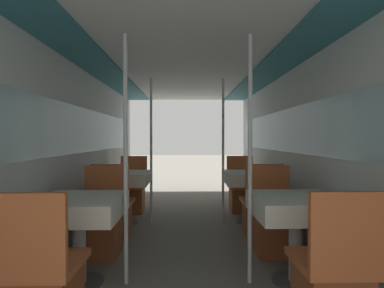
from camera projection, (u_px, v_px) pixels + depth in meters
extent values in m
cube|color=silver|center=(73.00, 153.00, 3.50)|extent=(0.05, 6.84, 2.08)
cube|color=#9EC6D1|center=(74.00, 130.00, 3.49)|extent=(0.03, 6.29, 0.56)
cube|color=silver|center=(300.00, 153.00, 3.55)|extent=(0.05, 6.84, 2.08)
cube|color=#9EC6D1|center=(299.00, 130.00, 3.54)|extent=(0.03, 6.29, 0.56)
cube|color=silver|center=(187.00, 60.00, 3.50)|extent=(2.67, 6.84, 0.04)
cube|color=#2D707F|center=(93.00, 63.00, 3.48)|extent=(0.48, 6.56, 0.03)
cube|color=#2D707F|center=(280.00, 64.00, 3.52)|extent=(0.48, 6.56, 0.03)
cylinder|color=#4C4C51|center=(79.00, 283.00, 2.49)|extent=(0.39, 0.39, 0.01)
cylinder|color=#B7B7BC|center=(79.00, 241.00, 2.49)|extent=(0.11, 0.11, 0.69)
cube|color=#B2B2B7|center=(79.00, 199.00, 2.48)|extent=(0.66, 0.66, 0.02)
cube|color=white|center=(79.00, 207.00, 2.48)|extent=(0.70, 0.70, 0.17)
cube|color=#C66033|center=(44.00, 265.00, 1.88)|extent=(0.45, 0.45, 0.05)
cube|color=#C66033|center=(27.00, 234.00, 1.67)|extent=(0.45, 0.04, 0.46)
cube|color=brown|center=(100.00, 236.00, 3.10)|extent=(0.38, 0.38, 0.40)
cube|color=#C66033|center=(100.00, 215.00, 3.10)|extent=(0.45, 0.45, 0.05)
cube|color=#C66033|center=(105.00, 187.00, 3.29)|extent=(0.45, 0.04, 0.46)
cylinder|color=silver|center=(126.00, 160.00, 2.48)|extent=(0.04, 0.04, 2.08)
cylinder|color=#4C4C51|center=(124.00, 222.00, 4.31)|extent=(0.39, 0.39, 0.01)
cylinder|color=#B7B7BC|center=(124.00, 198.00, 4.30)|extent=(0.11, 0.11, 0.69)
cube|color=#B2B2B7|center=(124.00, 173.00, 4.30)|extent=(0.66, 0.66, 0.02)
cube|color=white|center=(124.00, 178.00, 4.30)|extent=(0.70, 0.70, 0.17)
cube|color=brown|center=(114.00, 220.00, 3.70)|extent=(0.38, 0.38, 0.40)
cube|color=#C66033|center=(114.00, 202.00, 3.69)|extent=(0.45, 0.45, 0.05)
cube|color=#C66033|center=(110.00, 184.00, 3.48)|extent=(0.45, 0.04, 0.46)
cube|color=brown|center=(132.00, 200.00, 4.92)|extent=(0.38, 0.38, 0.40)
cube|color=#C66033|center=(132.00, 186.00, 4.91)|extent=(0.45, 0.45, 0.05)
cube|color=#C66033|center=(134.00, 170.00, 5.11)|extent=(0.45, 0.04, 0.46)
cylinder|color=silver|center=(151.00, 151.00, 4.30)|extent=(0.04, 0.04, 2.08)
cylinder|color=#4C4C51|center=(295.00, 281.00, 2.53)|extent=(0.39, 0.39, 0.01)
cylinder|color=#B7B7BC|center=(295.00, 240.00, 2.52)|extent=(0.11, 0.11, 0.69)
cube|color=#B2B2B7|center=(296.00, 198.00, 2.52)|extent=(0.66, 0.66, 0.02)
cube|color=white|center=(296.00, 206.00, 2.52)|extent=(0.70, 0.70, 0.17)
cube|color=#C66033|center=(330.00, 262.00, 1.91)|extent=(0.45, 0.45, 0.05)
cube|color=#C66033|center=(348.00, 232.00, 1.70)|extent=(0.45, 0.04, 0.46)
cube|color=brown|center=(274.00, 235.00, 3.14)|extent=(0.38, 0.38, 0.40)
cube|color=#C66033|center=(274.00, 214.00, 3.13)|extent=(0.45, 0.45, 0.05)
cube|color=#C66033|center=(269.00, 186.00, 3.33)|extent=(0.45, 0.04, 0.46)
cylinder|color=silver|center=(250.00, 159.00, 2.50)|extent=(0.04, 0.04, 2.08)
cylinder|color=#4C4C51|center=(250.00, 221.00, 4.35)|extent=(0.39, 0.39, 0.01)
cylinder|color=#B7B7BC|center=(250.00, 197.00, 4.34)|extent=(0.11, 0.11, 0.69)
cube|color=#B2B2B7|center=(250.00, 173.00, 4.33)|extent=(0.66, 0.66, 0.02)
cube|color=white|center=(250.00, 178.00, 4.33)|extent=(0.70, 0.70, 0.17)
cube|color=brown|center=(260.00, 220.00, 3.73)|extent=(0.38, 0.38, 0.40)
cube|color=#C66033|center=(260.00, 202.00, 3.73)|extent=(0.45, 0.45, 0.05)
cube|color=#C66033|center=(264.00, 184.00, 3.52)|extent=(0.45, 0.04, 0.46)
cube|color=brown|center=(242.00, 200.00, 4.95)|extent=(0.38, 0.38, 0.40)
cube|color=#C66033|center=(242.00, 186.00, 4.95)|extent=(0.45, 0.45, 0.05)
cube|color=#C66033|center=(240.00, 169.00, 5.14)|extent=(0.45, 0.04, 0.46)
cylinder|color=silver|center=(223.00, 150.00, 4.32)|extent=(0.04, 0.04, 2.08)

